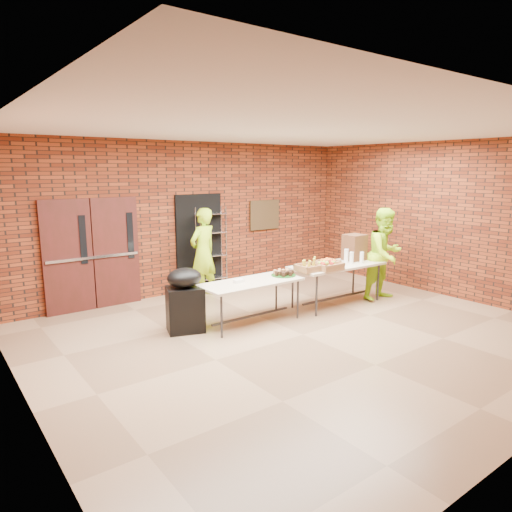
{
  "coord_description": "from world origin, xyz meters",
  "views": [
    {
      "loc": [
        -4.79,
        -5.12,
        2.62
      ],
      "look_at": [
        0.1,
        1.4,
        1.07
      ],
      "focal_mm": 32.0,
      "sensor_mm": 36.0,
      "label": 1
    }
  ],
  "objects_px": {
    "wire_rack": "(211,249)",
    "volunteer_woman": "(203,252)",
    "table_left": "(251,285)",
    "covered_grill": "(185,300)",
    "table_right": "(337,268)",
    "volunteer_man": "(385,254)",
    "coffee_dispenser": "(354,247)"
  },
  "relations": [
    {
      "from": "covered_grill",
      "to": "volunteer_man",
      "type": "bearing_deg",
      "value": 8.3
    },
    {
      "from": "volunteer_woman",
      "to": "volunteer_man",
      "type": "relative_size",
      "value": 0.99
    },
    {
      "from": "table_left",
      "to": "volunteer_woman",
      "type": "distance_m",
      "value": 2.03
    },
    {
      "from": "wire_rack",
      "to": "coffee_dispenser",
      "type": "bearing_deg",
      "value": -44.0
    },
    {
      "from": "table_left",
      "to": "volunteer_man",
      "type": "relative_size",
      "value": 0.97
    },
    {
      "from": "coffee_dispenser",
      "to": "volunteer_man",
      "type": "xyz_separation_m",
      "value": [
        0.45,
        -0.42,
        -0.13
      ]
    },
    {
      "from": "wire_rack",
      "to": "table_right",
      "type": "height_order",
      "value": "wire_rack"
    },
    {
      "from": "covered_grill",
      "to": "volunteer_woman",
      "type": "bearing_deg",
      "value": 69.89
    },
    {
      "from": "wire_rack",
      "to": "table_left",
      "type": "xyz_separation_m",
      "value": [
        -0.64,
        -2.35,
        -0.23
      ]
    },
    {
      "from": "volunteer_woman",
      "to": "table_right",
      "type": "bearing_deg",
      "value": 114.15
    },
    {
      "from": "coffee_dispenser",
      "to": "table_right",
      "type": "bearing_deg",
      "value": -170.58
    },
    {
      "from": "volunteer_man",
      "to": "wire_rack",
      "type": "bearing_deg",
      "value": 131.09
    },
    {
      "from": "coffee_dispenser",
      "to": "volunteer_woman",
      "type": "bearing_deg",
      "value": 140.06
    },
    {
      "from": "table_left",
      "to": "covered_grill",
      "type": "bearing_deg",
      "value": 163.01
    },
    {
      "from": "table_right",
      "to": "volunteer_woman",
      "type": "bearing_deg",
      "value": 132.81
    },
    {
      "from": "table_left",
      "to": "volunteer_man",
      "type": "xyz_separation_m",
      "value": [
        3.06,
        -0.41,
        0.25
      ]
    },
    {
      "from": "table_right",
      "to": "volunteer_man",
      "type": "relative_size",
      "value": 1.06
    },
    {
      "from": "wire_rack",
      "to": "volunteer_man",
      "type": "relative_size",
      "value": 0.98
    },
    {
      "from": "table_right",
      "to": "covered_grill",
      "type": "height_order",
      "value": "covered_grill"
    },
    {
      "from": "table_left",
      "to": "covered_grill",
      "type": "xyz_separation_m",
      "value": [
        -1.1,
        0.33,
        -0.15
      ]
    },
    {
      "from": "covered_grill",
      "to": "volunteer_woman",
      "type": "height_order",
      "value": "volunteer_woman"
    },
    {
      "from": "table_left",
      "to": "table_right",
      "type": "relative_size",
      "value": 0.91
    },
    {
      "from": "volunteer_man",
      "to": "table_left",
      "type": "bearing_deg",
      "value": 172.23
    },
    {
      "from": "table_right",
      "to": "covered_grill",
      "type": "bearing_deg",
      "value": 174.61
    },
    {
      "from": "volunteer_man",
      "to": "covered_grill",
      "type": "bearing_deg",
      "value": 169.8
    },
    {
      "from": "wire_rack",
      "to": "covered_grill",
      "type": "distance_m",
      "value": 2.7
    },
    {
      "from": "wire_rack",
      "to": "coffee_dispenser",
      "type": "relative_size",
      "value": 3.49
    },
    {
      "from": "wire_rack",
      "to": "volunteer_man",
      "type": "height_order",
      "value": "volunteer_man"
    },
    {
      "from": "table_left",
      "to": "volunteer_woman",
      "type": "bearing_deg",
      "value": 83.16
    },
    {
      "from": "volunteer_woman",
      "to": "coffee_dispenser",
      "type": "bearing_deg",
      "value": 123.72
    },
    {
      "from": "coffee_dispenser",
      "to": "volunteer_woman",
      "type": "relative_size",
      "value": 0.28
    },
    {
      "from": "wire_rack",
      "to": "volunteer_woman",
      "type": "height_order",
      "value": "volunteer_woman"
    }
  ]
}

